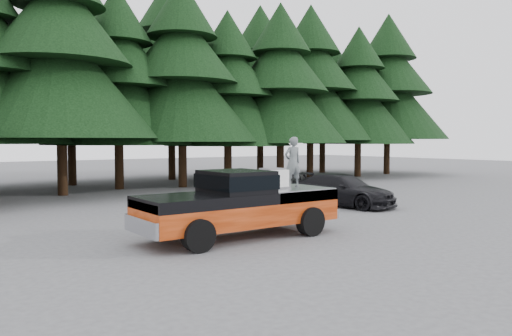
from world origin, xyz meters
TOP-DOWN VIEW (x-y plane):
  - ground at (0.00, 0.00)m, footprint 120.00×120.00m
  - pickup_truck at (0.10, 0.17)m, footprint 6.00×2.04m
  - truck_cab at (0.00, 0.17)m, footprint 1.66×1.90m
  - air_compressor at (1.32, 0.23)m, footprint 0.83×0.70m
  - man_on_bed at (2.11, 0.21)m, footprint 0.60×0.43m
  - parked_car at (7.47, 3.35)m, footprint 2.85×4.96m
  - treeline at (0.42, 17.20)m, footprint 60.15×16.05m

SIDE VIEW (x-z plane):
  - ground at x=0.00m, z-range 0.00..0.00m
  - pickup_truck at x=0.10m, z-range 0.00..1.33m
  - parked_car at x=7.47m, z-range 0.00..1.35m
  - air_compressor at x=1.32m, z-range 1.33..1.87m
  - truck_cab at x=0.00m, z-range 1.33..1.92m
  - man_on_bed at x=2.11m, z-range 1.33..2.87m
  - treeline at x=0.42m, z-range -1.03..16.47m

